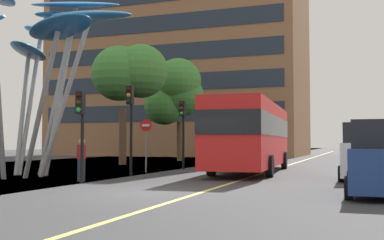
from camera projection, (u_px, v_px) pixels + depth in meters
ground at (120, 193)px, 14.26m from camera, size 120.00×240.00×0.10m
red_bus at (251, 133)px, 23.47m from camera, size 3.24×11.70×3.53m
leaf_sculpture at (13, 32)px, 20.47m from camera, size 10.63×10.34×8.14m
traffic_light_kerb_near at (81, 117)px, 17.03m from camera, size 0.28×0.42×3.26m
traffic_light_kerb_far at (130, 111)px, 21.03m from camera, size 0.28×0.42×3.92m
traffic_light_island_mid at (183, 120)px, 25.75m from camera, size 0.28×0.42×3.67m
traffic_light_opposite at (218, 126)px, 32.78m from camera, size 0.28×0.42×3.61m
car_parked_near at (383, 161)px, 12.96m from camera, size 1.94×3.92×2.04m
car_parked_mid at (367, 153)px, 18.49m from camera, size 2.06×4.02×2.20m
tree_pavement_near at (127, 71)px, 31.91m from camera, size 4.94×4.20×7.98m
tree_pavement_far at (176, 91)px, 37.68m from camera, size 4.66×4.31×8.03m
pedestrian at (81, 160)px, 17.98m from camera, size 0.34×0.34×1.59m
no_entry_sign at (146, 137)px, 23.32m from camera, size 0.60×0.12×2.59m
backdrop_building at (183, 50)px, 57.05m from camera, size 28.00×15.66×24.85m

